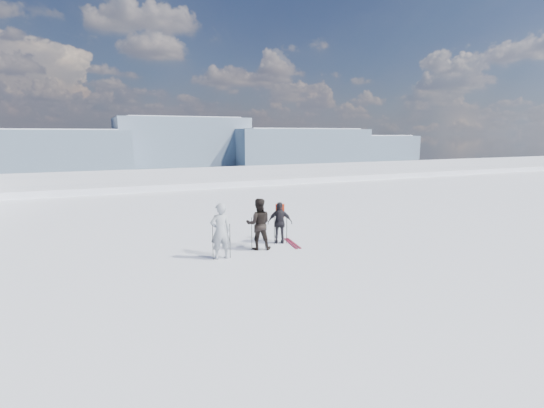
# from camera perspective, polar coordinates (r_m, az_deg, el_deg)

# --- Properties ---
(lake_basin) EXTENTS (820.00, 820.00, 71.62)m
(lake_basin) POSITION_cam_1_polar(r_m,az_deg,el_deg) (43.12, -12.86, -5.45)
(lake_basin) COLOR white
(lake_basin) RESTS_ON ground
(far_mountain_range) EXTENTS (770.00, 110.00, 53.00)m
(far_mountain_range) POSITION_cam_1_polar(r_m,az_deg,el_deg) (467.36, -20.20, 7.40)
(far_mountain_range) COLOR slate
(far_mountain_range) RESTS_ON ground
(skier_grey) EXTENTS (0.73, 0.48, 2.00)m
(skier_grey) POSITION_cam_1_polar(r_m,az_deg,el_deg) (15.00, -6.96, -3.65)
(skier_grey) COLOR #9DA4AC
(skier_grey) RESTS_ON ground
(skier_dark) EXTENTS (1.15, 1.02, 1.97)m
(skier_dark) POSITION_cam_1_polar(r_m,az_deg,el_deg) (16.14, -1.82, -2.70)
(skier_dark) COLOR black
(skier_dark) RESTS_ON ground
(skier_pack) EXTENTS (1.07, 0.80, 1.69)m
(skier_pack) POSITION_cam_1_polar(r_m,az_deg,el_deg) (17.03, 1.07, -2.55)
(skier_pack) COLOR black
(skier_pack) RESTS_ON ground
(backpack) EXTENTS (0.41, 0.34, 0.54)m
(backpack) POSITION_cam_1_polar(r_m,az_deg,el_deg) (17.08, 1.08, 1.28)
(backpack) COLOR red
(backpack) RESTS_ON skier_pack
(ski_poles) EXTENTS (3.40, 1.09, 1.28)m
(ski_poles) POSITION_cam_1_polar(r_m,az_deg,el_deg) (16.03, -2.34, -4.10)
(ski_poles) COLOR black
(ski_poles) RESTS_ON ground
(skis_loose) EXTENTS (0.52, 1.69, 0.03)m
(skis_loose) POSITION_cam_1_polar(r_m,az_deg,el_deg) (17.18, 2.70, -5.28)
(skis_loose) COLOR black
(skis_loose) RESTS_ON ground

